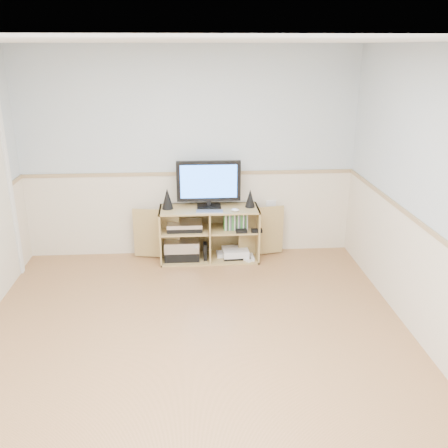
# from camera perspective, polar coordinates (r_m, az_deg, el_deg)

# --- Properties ---
(room) EXTENTS (4.04, 4.54, 2.54)m
(room) POSITION_cam_1_polar(r_m,az_deg,el_deg) (3.97, -4.70, 1.19)
(room) COLOR tan
(room) RESTS_ON ground
(media_cabinet) EXTENTS (1.84, 0.44, 0.65)m
(media_cabinet) POSITION_cam_1_polar(r_m,az_deg,el_deg) (6.08, -1.71, -0.90)
(media_cabinet) COLOR tan
(media_cabinet) RESTS_ON floor
(monitor) EXTENTS (0.75, 0.18, 0.56)m
(monitor) POSITION_cam_1_polar(r_m,az_deg,el_deg) (5.89, -1.77, 4.77)
(monitor) COLOR black
(monitor) RESTS_ON media_cabinet
(speaker_left) EXTENTS (0.14, 0.14, 0.25)m
(speaker_left) POSITION_cam_1_polar(r_m,az_deg,el_deg) (5.91, -6.50, 2.91)
(speaker_left) COLOR black
(speaker_left) RESTS_ON media_cabinet
(speaker_right) EXTENTS (0.12, 0.12, 0.22)m
(speaker_right) POSITION_cam_1_polar(r_m,az_deg,el_deg) (5.95, 3.01, 2.97)
(speaker_right) COLOR black
(speaker_right) RESTS_ON media_cabinet
(keyboard) EXTENTS (0.32, 0.14, 0.01)m
(keyboard) POSITION_cam_1_polar(r_m,az_deg,el_deg) (5.79, -1.65, 1.44)
(keyboard) COLOR silver
(keyboard) RESTS_ON media_cabinet
(mouse) EXTENTS (0.11, 0.09, 0.04)m
(mouse) POSITION_cam_1_polar(r_m,az_deg,el_deg) (5.81, 1.29, 1.61)
(mouse) COLOR white
(mouse) RESTS_ON media_cabinet
(av_components) EXTENTS (0.51, 0.31, 0.47)m
(av_components) POSITION_cam_1_polar(r_m,az_deg,el_deg) (6.07, -4.67, -2.15)
(av_components) COLOR black
(av_components) RESTS_ON media_cabinet
(game_consoles) EXTENTS (0.45, 0.30, 0.11)m
(game_consoles) POSITION_cam_1_polar(r_m,az_deg,el_deg) (6.14, 1.18, -3.33)
(game_consoles) COLOR white
(game_consoles) RESTS_ON media_cabinet
(game_cases) EXTENTS (0.28, 0.14, 0.19)m
(game_cases) POSITION_cam_1_polar(r_m,az_deg,el_deg) (5.98, 1.33, 0.31)
(game_cases) COLOR #3F8C3F
(game_cases) RESTS_ON media_cabinet
(wall_outlet) EXTENTS (0.12, 0.03, 0.12)m
(wall_outlet) POSITION_cam_1_polar(r_m,az_deg,el_deg) (6.24, 5.39, 2.16)
(wall_outlet) COLOR white
(wall_outlet) RESTS_ON wall_back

